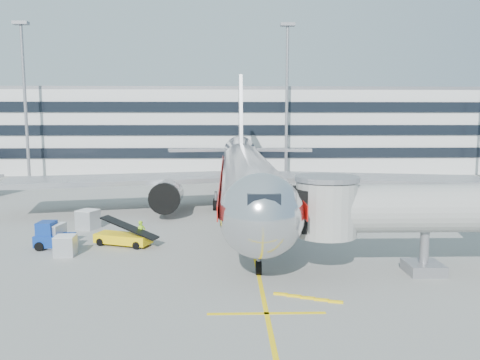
{
  "coord_description": "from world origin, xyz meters",
  "views": [
    {
      "loc": [
        -1.96,
        -36.43,
        9.64
      ],
      "look_at": [
        -0.73,
        7.93,
        4.0
      ],
      "focal_mm": 35.0,
      "sensor_mm": 36.0,
      "label": 1
    }
  ],
  "objects_px": {
    "cargo_container_right": "(88,219)",
    "ramp_worker": "(141,233)",
    "cargo_container_left": "(65,246)",
    "cargo_container_front": "(51,235)",
    "baggage_tug": "(52,237)",
    "belt_loader": "(123,237)",
    "main_jet": "(246,173)"
  },
  "relations": [
    {
      "from": "cargo_container_right",
      "to": "ramp_worker",
      "type": "xyz_separation_m",
      "value": [
        5.79,
        -5.69,
        0.1
      ]
    },
    {
      "from": "belt_loader",
      "to": "cargo_container_front",
      "type": "bearing_deg",
      "value": -176.46
    },
    {
      "from": "baggage_tug",
      "to": "ramp_worker",
      "type": "relative_size",
      "value": 1.45
    },
    {
      "from": "belt_loader",
      "to": "ramp_worker",
      "type": "relative_size",
      "value": 2.45
    },
    {
      "from": "baggage_tug",
      "to": "main_jet",
      "type": "bearing_deg",
      "value": 40.78
    },
    {
      "from": "main_jet",
      "to": "baggage_tug",
      "type": "xyz_separation_m",
      "value": [
        -15.25,
        -13.15,
        -3.34
      ]
    },
    {
      "from": "main_jet",
      "to": "baggage_tug",
      "type": "height_order",
      "value": "main_jet"
    },
    {
      "from": "main_jet",
      "to": "cargo_container_right",
      "type": "relative_size",
      "value": 24.41
    },
    {
      "from": "belt_loader",
      "to": "cargo_container_front",
      "type": "relative_size",
      "value": 2.41
    },
    {
      "from": "cargo_container_left",
      "to": "cargo_container_front",
      "type": "relative_size",
      "value": 0.75
    },
    {
      "from": "cargo_container_front",
      "to": "ramp_worker",
      "type": "distance_m",
      "value": 6.81
    },
    {
      "from": "cargo_container_right",
      "to": "cargo_container_left",
      "type": "bearing_deg",
      "value": -84.25
    },
    {
      "from": "belt_loader",
      "to": "cargo_container_left",
      "type": "xyz_separation_m",
      "value": [
        -3.53,
        -2.72,
        0.11
      ]
    },
    {
      "from": "belt_loader",
      "to": "baggage_tug",
      "type": "relative_size",
      "value": 1.69
    },
    {
      "from": "cargo_container_right",
      "to": "ramp_worker",
      "type": "height_order",
      "value": "ramp_worker"
    },
    {
      "from": "baggage_tug",
      "to": "belt_loader",
      "type": "bearing_deg",
      "value": 8.11
    },
    {
      "from": "main_jet",
      "to": "cargo_container_front",
      "type": "relative_size",
      "value": 26.07
    },
    {
      "from": "main_jet",
      "to": "ramp_worker",
      "type": "distance_m",
      "value": 15.46
    },
    {
      "from": "cargo_container_left",
      "to": "cargo_container_right",
      "type": "relative_size",
      "value": 0.7
    },
    {
      "from": "cargo_container_right",
      "to": "cargo_container_front",
      "type": "bearing_deg",
      "value": -99.53
    },
    {
      "from": "cargo_container_right",
      "to": "main_jet",
      "type": "bearing_deg",
      "value": 24.83
    },
    {
      "from": "cargo_container_left",
      "to": "cargo_container_front",
      "type": "bearing_deg",
      "value": 128.11
    },
    {
      "from": "cargo_container_front",
      "to": "belt_loader",
      "type": "bearing_deg",
      "value": 3.54
    },
    {
      "from": "baggage_tug",
      "to": "cargo_container_left",
      "type": "relative_size",
      "value": 1.9
    },
    {
      "from": "main_jet",
      "to": "ramp_worker",
      "type": "height_order",
      "value": "main_jet"
    },
    {
      "from": "belt_loader",
      "to": "baggage_tug",
      "type": "xyz_separation_m",
      "value": [
        -5.18,
        -0.74,
        0.27
      ]
    },
    {
      "from": "cargo_container_left",
      "to": "ramp_worker",
      "type": "relative_size",
      "value": 0.76
    },
    {
      "from": "main_jet",
      "to": "cargo_container_left",
      "type": "xyz_separation_m",
      "value": [
        -13.6,
        -15.13,
        -3.5
      ]
    },
    {
      "from": "baggage_tug",
      "to": "cargo_container_left",
      "type": "xyz_separation_m",
      "value": [
        1.65,
        -1.98,
        -0.16
      ]
    },
    {
      "from": "belt_loader",
      "to": "cargo_container_right",
      "type": "distance_m",
      "value": 7.21
    },
    {
      "from": "main_jet",
      "to": "belt_loader",
      "type": "height_order",
      "value": "main_jet"
    },
    {
      "from": "baggage_tug",
      "to": "cargo_container_right",
      "type": "xyz_separation_m",
      "value": [
        0.8,
        6.47,
        -0.04
      ]
    }
  ]
}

